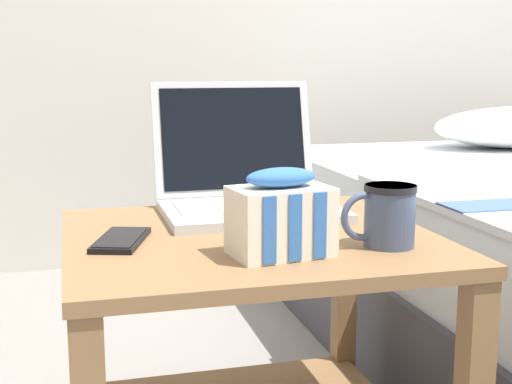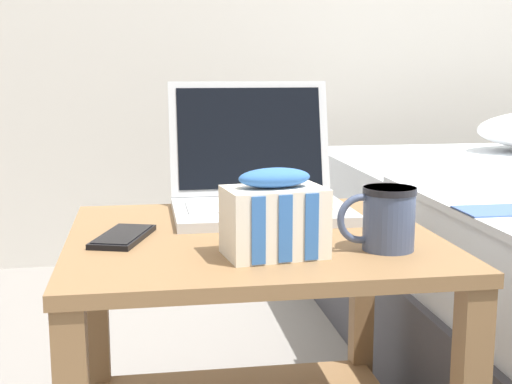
{
  "view_description": "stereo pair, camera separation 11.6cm",
  "coord_description": "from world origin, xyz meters",
  "px_view_note": "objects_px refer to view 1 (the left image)",
  "views": [
    {
      "loc": [
        -0.29,
        -1.14,
        0.78
      ],
      "look_at": [
        0.0,
        -0.04,
        0.57
      ],
      "focal_mm": 50.0,
      "sensor_mm": 36.0,
      "label": 1
    },
    {
      "loc": [
        -0.18,
        -1.17,
        0.78
      ],
      "look_at": [
        0.0,
        -0.04,
        0.57
      ],
      "focal_mm": 50.0,
      "sensor_mm": 36.0,
      "label": 2
    }
  ],
  "objects_px": {
    "cell_phone": "(121,240)",
    "mug_front_left": "(388,213)",
    "snack_bag": "(281,216)",
    "laptop": "(246,186)"
  },
  "relations": [
    {
      "from": "mug_front_left",
      "to": "snack_bag",
      "type": "distance_m",
      "value": 0.18
    },
    {
      "from": "laptop",
      "to": "cell_phone",
      "type": "height_order",
      "value": "laptop"
    },
    {
      "from": "laptop",
      "to": "mug_front_left",
      "type": "xyz_separation_m",
      "value": [
        0.15,
        -0.32,
        0.0
      ]
    },
    {
      "from": "cell_phone",
      "to": "mug_front_left",
      "type": "bearing_deg",
      "value": -17.94
    },
    {
      "from": "laptop",
      "to": "cell_phone",
      "type": "distance_m",
      "value": 0.32
    },
    {
      "from": "laptop",
      "to": "mug_front_left",
      "type": "height_order",
      "value": "laptop"
    },
    {
      "from": "laptop",
      "to": "cell_phone",
      "type": "bearing_deg",
      "value": -143.14
    },
    {
      "from": "mug_front_left",
      "to": "cell_phone",
      "type": "bearing_deg",
      "value": 162.06
    },
    {
      "from": "snack_bag",
      "to": "cell_phone",
      "type": "xyz_separation_m",
      "value": [
        -0.23,
        0.14,
        -0.05
      ]
    },
    {
      "from": "mug_front_left",
      "to": "cell_phone",
      "type": "height_order",
      "value": "mug_front_left"
    }
  ]
}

